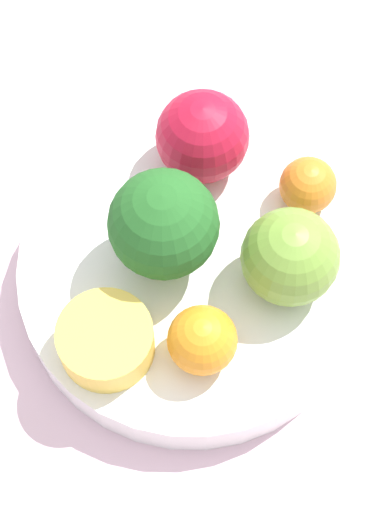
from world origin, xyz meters
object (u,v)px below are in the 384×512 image
object	(u,v)px
bowl	(192,274)
small_cup	(106,340)
orange_front	(308,185)
orange_back	(202,340)
broccoli	(164,225)
apple_green	(202,136)
apple_red	(290,257)

from	to	relation	value
bowl	small_cup	size ratio (longest dim) A/B	3.87
orange_front	orange_back	size ratio (longest dim) A/B	0.89
broccoli	apple_green	size ratio (longest dim) A/B	1.26
bowl	broccoli	world-z (taller)	broccoli
orange_front	broccoli	bearing A→B (deg)	-81.22
broccoli	apple_green	bearing A→B (deg)	145.91
bowl	orange_back	size ratio (longest dim) A/B	5.35
broccoli	orange_front	xyz separation A→B (m)	(-0.01, 0.09, -0.02)
broccoli	apple_green	world-z (taller)	broccoli
apple_red	small_cup	distance (m)	0.11
orange_back	apple_green	bearing A→B (deg)	163.99
broccoli	apple_red	xyz separation A→B (m)	(0.03, 0.06, -0.01)
orange_front	apple_green	bearing A→B (deg)	-129.22
orange_front	apple_red	bearing A→B (deg)	-30.94
apple_red	orange_front	distance (m)	0.06
apple_red	orange_back	bearing A→B (deg)	-62.62
broccoli	orange_front	distance (m)	0.10
apple_red	apple_green	xyz separation A→B (m)	(-0.09, -0.03, 0.00)
apple_green	small_cup	distance (m)	0.14
apple_green	small_cup	bearing A→B (deg)	-39.21
bowl	small_cup	distance (m)	0.08
apple_red	orange_back	distance (m)	0.07
orange_front	bowl	bearing A→B (deg)	-73.62
apple_green	orange_back	size ratio (longest dim) A/B	1.46
orange_back	bowl	bearing A→B (deg)	170.02
orange_front	small_cup	xyz separation A→B (m)	(0.06, -0.14, -0.01)
small_cup	apple_red	bearing A→B (deg)	97.31
small_cup	orange_front	bearing A→B (deg)	113.83
broccoli	apple_green	xyz separation A→B (m)	(-0.06, 0.04, -0.01)
bowl	small_cup	xyz separation A→B (m)	(0.04, -0.06, 0.03)
apple_green	orange_front	bearing A→B (deg)	50.78
bowl	orange_back	xyz separation A→B (m)	(0.06, -0.01, 0.04)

